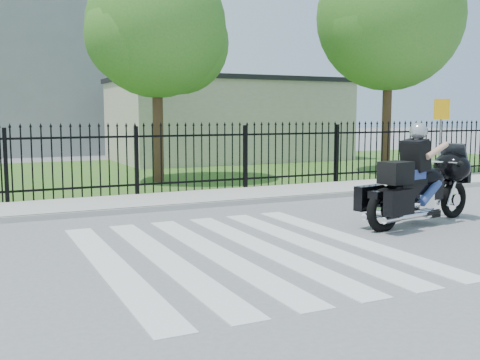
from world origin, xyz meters
name	(u,v)px	position (x,y,z in m)	size (l,w,h in m)	color
ground	(241,251)	(0.00, 0.00, 0.00)	(120.00, 120.00, 0.00)	slate
crosswalk	(241,251)	(0.00, 0.00, 0.01)	(5.00, 5.50, 0.01)	silver
sidewalk	(149,202)	(0.00, 5.00, 0.06)	(40.00, 2.00, 0.12)	#ADAAA3
curb	(162,208)	(0.00, 4.00, 0.06)	(40.00, 0.12, 0.12)	#ADAAA3
grass_strip	(91,175)	(0.00, 12.00, 0.01)	(40.00, 12.00, 0.02)	#355C1F
iron_fence	(137,163)	(0.00, 6.00, 0.90)	(26.00, 0.04, 1.80)	black
tree_mid	(156,28)	(1.50, 9.00, 4.67)	(4.20, 4.20, 6.78)	#382316
tree_right	(390,18)	(9.50, 8.00, 5.39)	(5.00, 5.00, 7.90)	#382316
building_low	(228,122)	(7.00, 16.00, 1.75)	(10.00, 6.00, 3.50)	beige
building_low_roof	(228,81)	(7.00, 16.00, 3.60)	(10.20, 6.20, 0.20)	black
motorcycle_rider	(418,182)	(3.97, 0.47, 0.81)	(2.98, 1.35, 1.99)	black
traffic_sign	(441,121)	(9.74, 5.69, 1.87)	(0.53, 0.17, 2.46)	slate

